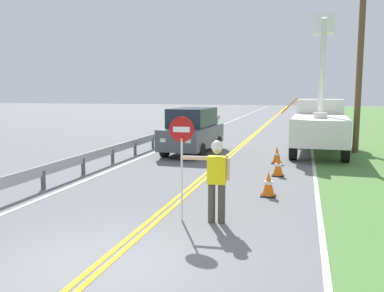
{
  "coord_description": "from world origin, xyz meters",
  "views": [
    {
      "loc": [
        3.17,
        -5.81,
        2.88
      ],
      "look_at": [
        -0.13,
        6.27,
        1.2
      ],
      "focal_mm": 38.47,
      "sensor_mm": 36.0,
      "label": 1
    }
  ],
  "objects_px": {
    "stop_sign_paddle": "(182,145)",
    "traffic_cone_lead": "(268,184)",
    "flagger_worker": "(216,176)",
    "utility_bucket_truck": "(320,122)",
    "utility_pole_near": "(360,66)",
    "traffic_cone_mid": "(278,166)",
    "oncoming_suv_nearest": "(192,131)",
    "traffic_cone_tail": "(277,155)"
  },
  "relations": [
    {
      "from": "utility_bucket_truck",
      "to": "utility_pole_near",
      "type": "distance_m",
      "value": 3.11
    },
    {
      "from": "traffic_cone_tail",
      "to": "utility_pole_near",
      "type": "bearing_deg",
      "value": 49.71
    },
    {
      "from": "stop_sign_paddle",
      "to": "traffic_cone_lead",
      "type": "height_order",
      "value": "stop_sign_paddle"
    },
    {
      "from": "utility_bucket_truck",
      "to": "traffic_cone_lead",
      "type": "xyz_separation_m",
      "value": [
        -1.59,
        -8.91,
        -1.1
      ]
    },
    {
      "from": "stop_sign_paddle",
      "to": "traffic_cone_lead",
      "type": "relative_size",
      "value": 3.33
    },
    {
      "from": "utility_pole_near",
      "to": "stop_sign_paddle",
      "type": "bearing_deg",
      "value": -112.43
    },
    {
      "from": "stop_sign_paddle",
      "to": "utility_bucket_truck",
      "type": "distance_m",
      "value": 12.04
    },
    {
      "from": "stop_sign_paddle",
      "to": "traffic_cone_lead",
      "type": "bearing_deg",
      "value": 57.79
    },
    {
      "from": "oncoming_suv_nearest",
      "to": "traffic_cone_mid",
      "type": "height_order",
      "value": "oncoming_suv_nearest"
    },
    {
      "from": "traffic_cone_lead",
      "to": "traffic_cone_tail",
      "type": "bearing_deg",
      "value": 91.24
    },
    {
      "from": "traffic_cone_mid",
      "to": "traffic_cone_tail",
      "type": "bearing_deg",
      "value": 94.63
    },
    {
      "from": "oncoming_suv_nearest",
      "to": "traffic_cone_tail",
      "type": "xyz_separation_m",
      "value": [
        3.97,
        -1.76,
        -0.72
      ]
    },
    {
      "from": "stop_sign_paddle",
      "to": "utility_pole_near",
      "type": "xyz_separation_m",
      "value": [
        4.94,
        11.97,
        2.32
      ]
    },
    {
      "from": "utility_bucket_truck",
      "to": "traffic_cone_tail",
      "type": "xyz_separation_m",
      "value": [
        -1.71,
        -3.59,
        -1.1
      ]
    },
    {
      "from": "flagger_worker",
      "to": "traffic_cone_lead",
      "type": "bearing_deg",
      "value": 70.72
    },
    {
      "from": "utility_bucket_truck",
      "to": "oncoming_suv_nearest",
      "type": "distance_m",
      "value": 5.98
    },
    {
      "from": "flagger_worker",
      "to": "traffic_cone_lead",
      "type": "xyz_separation_m",
      "value": [
        0.92,
        2.62,
        -0.71
      ]
    },
    {
      "from": "utility_bucket_truck",
      "to": "utility_pole_near",
      "type": "xyz_separation_m",
      "value": [
        1.67,
        0.39,
        2.59
      ]
    },
    {
      "from": "flagger_worker",
      "to": "utility_pole_near",
      "type": "bearing_deg",
      "value": 70.7
    },
    {
      "from": "flagger_worker",
      "to": "stop_sign_paddle",
      "type": "height_order",
      "value": "stop_sign_paddle"
    },
    {
      "from": "traffic_cone_lead",
      "to": "utility_bucket_truck",
      "type": "bearing_deg",
      "value": 79.86
    },
    {
      "from": "oncoming_suv_nearest",
      "to": "traffic_cone_mid",
      "type": "xyz_separation_m",
      "value": [
        4.17,
        -4.22,
        -0.72
      ]
    },
    {
      "from": "traffic_cone_lead",
      "to": "traffic_cone_tail",
      "type": "relative_size",
      "value": 1.0
    },
    {
      "from": "utility_pole_near",
      "to": "traffic_cone_tail",
      "type": "distance_m",
      "value": 6.39
    },
    {
      "from": "flagger_worker",
      "to": "utility_bucket_truck",
      "type": "distance_m",
      "value": 11.81
    },
    {
      "from": "oncoming_suv_nearest",
      "to": "utility_pole_near",
      "type": "height_order",
      "value": "utility_pole_near"
    },
    {
      "from": "traffic_cone_tail",
      "to": "oncoming_suv_nearest",
      "type": "bearing_deg",
      "value": 156.13
    },
    {
      "from": "stop_sign_paddle",
      "to": "utility_bucket_truck",
      "type": "xyz_separation_m",
      "value": [
        3.28,
        11.59,
        -0.27
      ]
    },
    {
      "from": "stop_sign_paddle",
      "to": "traffic_cone_mid",
      "type": "bearing_deg",
      "value": 72.29
    },
    {
      "from": "flagger_worker",
      "to": "traffic_cone_lead",
      "type": "height_order",
      "value": "flagger_worker"
    },
    {
      "from": "utility_pole_near",
      "to": "traffic_cone_lead",
      "type": "xyz_separation_m",
      "value": [
        -3.26,
        -9.3,
        -3.69
      ]
    },
    {
      "from": "utility_bucket_truck",
      "to": "oncoming_suv_nearest",
      "type": "bearing_deg",
      "value": -162.13
    },
    {
      "from": "stop_sign_paddle",
      "to": "flagger_worker",
      "type": "bearing_deg",
      "value": 3.96
    },
    {
      "from": "utility_pole_near",
      "to": "traffic_cone_lead",
      "type": "bearing_deg",
      "value": -109.31
    },
    {
      "from": "traffic_cone_lead",
      "to": "traffic_cone_mid",
      "type": "height_order",
      "value": "same"
    },
    {
      "from": "flagger_worker",
      "to": "traffic_cone_mid",
      "type": "relative_size",
      "value": 2.61
    },
    {
      "from": "stop_sign_paddle",
      "to": "oncoming_suv_nearest",
      "type": "relative_size",
      "value": 0.5
    },
    {
      "from": "traffic_cone_lead",
      "to": "oncoming_suv_nearest",
      "type": "bearing_deg",
      "value": 120.01
    },
    {
      "from": "utility_bucket_truck",
      "to": "traffic_cone_lead",
      "type": "distance_m",
      "value": 9.12
    },
    {
      "from": "traffic_cone_mid",
      "to": "utility_pole_near",
      "type": "bearing_deg",
      "value": 63.75
    },
    {
      "from": "flagger_worker",
      "to": "traffic_cone_mid",
      "type": "distance_m",
      "value": 5.62
    },
    {
      "from": "traffic_cone_mid",
      "to": "oncoming_suv_nearest",
      "type": "bearing_deg",
      "value": 134.71
    }
  ]
}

